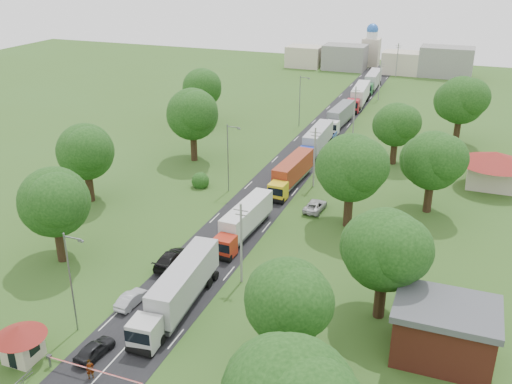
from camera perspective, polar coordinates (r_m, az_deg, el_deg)
The scene contains 41 objects.
ground at distance 68.24m, azimuth -3.52°, elevation -5.15°, with size 260.00×260.00×0.00m, color #33551C.
road at distance 85.09m, azimuth 1.99°, elevation 0.83°, with size 8.00×200.00×0.04m, color black.
boom_barrier at distance 50.67m, azimuth -17.15°, elevation -16.39°, with size 9.22×0.35×1.18m.
guard_booth at distance 53.24m, azimuth -22.47°, elevation -13.37°, with size 4.40×4.40×3.45m.
info_sign at distance 96.34m, azimuth 7.87°, elevation 5.23°, with size 0.12×3.10×4.10m.
pole_1 at distance 58.43m, azimuth -1.49°, elevation -5.06°, with size 1.60×0.24×9.00m.
pole_2 at distance 82.84m, azimuth 5.86°, elevation 3.55°, with size 1.60×0.24×9.00m.
pole_3 at distance 108.98m, azimuth 9.82°, elevation 8.14°, with size 1.60×0.24×9.00m.
pole_4 at distance 135.87m, azimuth 12.28°, elevation 10.91°, with size 1.60×0.24×9.00m.
pole_5 at distance 163.13m, azimuth 13.94°, elevation 12.75°, with size 1.60×0.24×9.00m.
lamp_0 at distance 53.34m, azimuth -17.96°, elevation -8.21°, with size 2.03×0.22×10.00m.
lamp_1 at distance 80.56m, azimuth -2.73°, elevation 3.73°, with size 2.03×0.22×10.00m.
lamp_2 at distance 112.18m, azimuth 4.47°, elevation 9.29°, with size 2.03×0.22×10.00m.
tree_2 at distance 46.20m, azimuth 3.22°, elevation -10.70°, with size 8.00×8.00×10.10m.
tree_3 at distance 53.28m, azimuth 12.77°, elevation -5.55°, with size 8.80×8.80×11.07m.
tree_4 at distance 70.27m, azimuth 9.50°, elevation 2.46°, with size 9.60×9.60×12.05m.
tree_5 at distance 76.99m, azimuth 17.28°, elevation 3.07°, with size 8.80×8.80×11.07m.
tree_6 at distance 93.88m, azimuth 13.86°, elevation 6.58°, with size 8.00×8.00×10.10m.
tree_7 at distance 107.56m, azimuth 19.85°, elevation 8.65°, with size 9.60×9.60×12.05m.
tree_10 at distance 65.18m, azimuth -19.45°, elevation -0.88°, with size 8.80×8.80×11.07m.
tree_11 at distance 80.17m, azimuth -16.64°, elevation 3.93°, with size 8.80×8.80×11.07m.
tree_12 at distance 93.04m, azimuth -6.34°, elevation 7.78°, with size 9.60×9.60×12.05m.
tree_13 at distance 114.01m, azimuth -5.39°, elevation 10.35°, with size 8.80×8.80×11.07m.
house_brick at distance 51.88m, azimuth 18.29°, elevation -13.07°, with size 8.60×6.60×5.20m.
house_cream at distance 89.42m, azimuth 22.75°, elevation 2.60°, with size 10.08×10.08×5.80m.
distant_town at distance 168.86m, azimuth 12.49°, elevation 12.80°, with size 52.00×8.00×8.00m.
church at distance 177.08m, azimuth 11.44°, elevation 13.97°, with size 5.00×5.00×12.30m.
truck_0 at distance 56.00m, azimuth -7.65°, elevation -9.58°, with size 3.42×15.13×4.18m.
truck_1 at distance 69.04m, azimuth -1.20°, elevation -2.90°, with size 2.88×13.52×3.73m.
truck_2 at distance 83.77m, azimuth 3.54°, elevation 1.95°, with size 3.02×14.07×3.89m.
truck_3 at distance 98.21m, azimuth 6.07°, elevation 5.14°, with size 2.65×14.58×4.04m.
truck_4 at distance 113.85m, azimuth 8.36°, elevation 7.51°, with size 3.00×14.12×3.90m.
truck_5 at distance 130.14m, azimuth 10.30°, elevation 9.45°, with size 3.43×15.64×4.32m.
truck_6 at distance 146.63m, azimuth 11.56°, elevation 10.85°, with size 2.98×14.96×4.14m.
car_lane_front at distance 52.52m, azimuth -15.85°, elevation -14.91°, with size 1.62×4.03×1.37m, color black.
car_lane_mid at distance 58.15m, azimuth -12.35°, elevation -10.43°, with size 1.40×4.02×1.32m, color #A9ABB1.
car_lane_rear at distance 63.95m, azimuth -8.44°, elevation -6.62°, with size 2.28×5.62×1.63m, color black.
car_verge_near at distance 76.50m, azimuth 5.94°, elevation -1.40°, with size 2.23×4.83×1.34m, color #B9B9B9.
car_verge_far at distance 94.47m, azimuth 8.17°, elevation 3.35°, with size 1.57×3.91×1.33m, color #575A5E.
pedestrian_near at distance 50.22m, azimuth -16.24°, elevation -16.68°, with size 0.65×0.43×1.79m, color gray.
pedestrian_booth at distance 53.65m, azimuth -21.56°, elevation -14.60°, with size 0.86×0.67×1.77m, color gray.
Camera 1 is at (25.23, -54.56, 32.30)m, focal length 40.00 mm.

